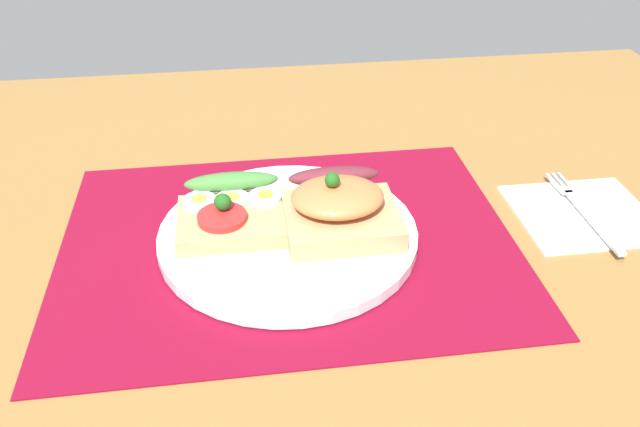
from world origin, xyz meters
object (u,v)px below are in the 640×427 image
object	(u,v)px
sandwich_egg_tomato	(232,211)
fork	(582,208)
plate	(288,235)
napkin	(583,213)
sandwich_salmon	(339,208)

from	to	relation	value
sandwich_egg_tomato	fork	bearing A→B (deg)	-1.82
plate	fork	xyz separation A→B (cm)	(29.42, 0.66, -0.13)
sandwich_egg_tomato	napkin	size ratio (longest dim) A/B	0.77
sandwich_egg_tomato	sandwich_salmon	distance (cm)	9.98
sandwich_salmon	fork	size ratio (longest dim) A/B	0.71
sandwich_egg_tomato	napkin	world-z (taller)	sandwich_egg_tomato
sandwich_egg_tomato	sandwich_salmon	xyz separation A→B (cm)	(9.78, -1.85, 0.74)
sandwich_egg_tomato	sandwich_salmon	bearing A→B (deg)	-10.73
sandwich_salmon	sandwich_egg_tomato	bearing A→B (deg)	169.27
sandwich_egg_tomato	napkin	distance (cm)	34.68
sandwich_egg_tomato	fork	world-z (taller)	sandwich_egg_tomato
plate	napkin	size ratio (longest dim) A/B	1.81
napkin	plate	bearing A→B (deg)	-178.97
sandwich_salmon	fork	xyz separation A→B (cm)	(24.63, 0.76, -2.77)
sandwich_salmon	napkin	bearing A→B (deg)	1.45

